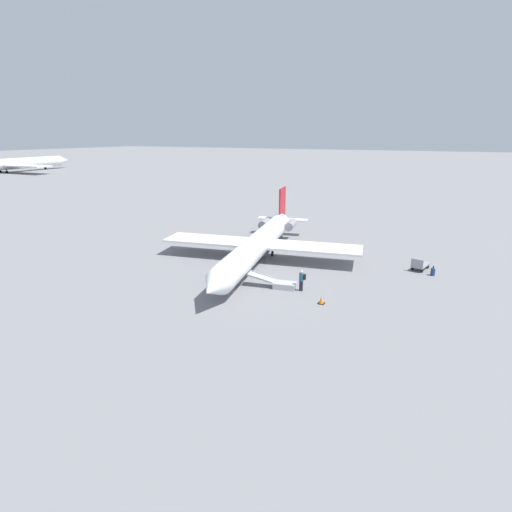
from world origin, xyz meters
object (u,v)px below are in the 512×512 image
passenger (302,279)px  luggage_cart (420,265)px  airplane_main (260,242)px  suitcase (433,272)px  airplane_far_right (11,164)px  boarding_stairs (280,284)px

passenger → luggage_cart: (-9.91, 8.07, -0.54)m
airplane_main → passenger: bearing=36.8°
luggage_cart → suitcase: bearing=58.0°
airplane_far_right → suitcase: airplane_far_right is taller
airplane_main → airplane_far_right: 125.70m
airplane_far_right → boarding_stairs: size_ratio=11.00×
passenger → suitcase: (-8.69, 9.24, -0.67)m
passenger → luggage_cart: size_ratio=0.72×
airplane_far_right → luggage_cart: bearing=-111.8°
airplane_main → passenger: 9.19m
airplane_main → airplane_far_right: size_ratio=0.58×
airplane_far_right → luggage_cart: (45.73, 130.38, -2.31)m
passenger → suitcase: bearing=-147.6°
airplane_main → luggage_cart: 15.35m
boarding_stairs → luggage_cart: boarding_stairs is taller
airplane_far_right → boarding_stairs: airplane_far_right is taller
airplane_far_right → suitcase: 139.71m
airplane_main → passenger: size_ratio=15.21×
airplane_main → suitcase: airplane_main is taller
boarding_stairs → suitcase: bearing=-152.1°
luggage_cart → boarding_stairs: bearing=-30.1°
airplane_far_right → boarding_stairs: 132.82m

